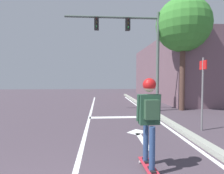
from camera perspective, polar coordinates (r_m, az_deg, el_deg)
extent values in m
cube|color=silver|center=(7.32, -7.62, -11.37)|extent=(0.12, 20.00, 0.01)
cube|color=silver|center=(7.71, 15.07, -10.71)|extent=(0.12, 20.00, 0.01)
cube|color=silver|center=(8.40, 3.53, -9.52)|extent=(3.08, 0.40, 0.01)
cube|color=silver|center=(5.42, 9.80, -16.44)|extent=(0.16, 1.40, 0.01)
cube|color=silver|center=(6.21, 7.87, -13.93)|extent=(0.71, 0.71, 0.01)
cube|color=#9B9F93|center=(7.78, 16.84, -10.11)|extent=(0.24, 24.00, 0.14)
cube|color=#BA2837|center=(3.89, 11.52, -23.32)|extent=(0.24, 0.83, 0.02)
cube|color=#B2B2B7|center=(4.14, 10.24, -21.88)|extent=(0.17, 0.06, 0.01)
cylinder|color=silver|center=(4.12, 8.81, -22.43)|extent=(0.03, 0.05, 0.05)
cylinder|color=silver|center=(4.18, 11.63, -22.12)|extent=(0.03, 0.05, 0.05)
cube|color=#B2B2B7|center=(3.66, 13.00, -25.34)|extent=(0.17, 0.06, 0.01)
cylinder|color=navy|center=(3.90, 10.67, -16.62)|extent=(0.11, 0.11, 0.82)
cube|color=black|center=(4.04, 10.62, -21.89)|extent=(0.10, 0.24, 0.03)
cylinder|color=navy|center=(3.56, 12.59, -18.57)|extent=(0.11, 0.11, 0.82)
cube|color=black|center=(3.72, 12.52, -24.24)|extent=(0.10, 0.24, 0.03)
cube|color=#264B36|center=(3.55, 11.68, -6.94)|extent=(0.39, 0.20, 0.57)
cylinder|color=#264B36|center=(3.51, 8.40, -6.57)|extent=(0.07, 0.14, 0.53)
cylinder|color=#264B36|center=(3.64, 14.57, -6.32)|extent=(0.07, 0.15, 0.53)
sphere|color=beige|center=(3.50, 11.75, 0.26)|extent=(0.23, 0.23, 0.23)
sphere|color=red|center=(3.50, 11.75, 0.72)|extent=(0.25, 0.25, 0.25)
cube|color=#2E4F37|center=(3.41, 12.42, -6.99)|extent=(0.27, 0.15, 0.36)
cylinder|color=#52635B|center=(10.19, 14.28, 7.64)|extent=(0.16, 0.16, 5.35)
cylinder|color=#52635B|center=(10.20, 0.07, 21.23)|extent=(4.97, 0.12, 0.12)
cube|color=black|center=(10.18, 5.00, 19.18)|extent=(0.24, 0.28, 0.64)
cylinder|color=#3A0605|center=(10.10, 5.15, 20.51)|extent=(0.02, 0.10, 0.10)
cylinder|color=#3C3106|center=(10.04, 5.14, 19.42)|extent=(0.02, 0.10, 0.10)
cylinder|color=green|center=(9.98, 5.14, 18.32)|extent=(0.02, 0.10, 0.10)
cube|color=black|center=(10.07, -4.93, 19.37)|extent=(0.24, 0.28, 0.64)
cylinder|color=#3A0605|center=(9.99, -4.95, 20.72)|extent=(0.02, 0.10, 0.10)
cylinder|color=#3C3106|center=(9.93, -4.94, 19.62)|extent=(0.02, 0.10, 0.10)
cylinder|color=green|center=(9.87, -4.94, 18.51)|extent=(0.02, 0.10, 0.10)
cylinder|color=slate|center=(6.83, 26.74, -2.09)|extent=(0.06, 0.06, 2.48)
cube|color=red|center=(6.83, 26.91, 6.24)|extent=(0.08, 0.44, 0.30)
cylinder|color=#51372F|center=(10.81, 21.38, 3.31)|extent=(0.30, 0.30, 3.86)
sphere|color=#3C8B34|center=(11.21, 21.63, 17.89)|extent=(2.97, 2.97, 2.97)
cube|color=#6E525D|center=(19.48, 29.92, 4.29)|extent=(12.45, 12.40, 4.91)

